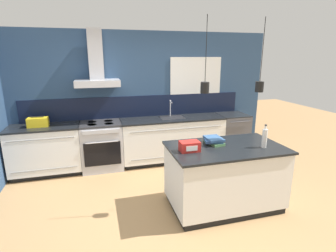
{
  "coord_description": "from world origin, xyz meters",
  "views": [
    {
      "loc": [
        -0.82,
        -3.24,
        2.12
      ],
      "look_at": [
        0.25,
        0.61,
        1.05
      ],
      "focal_mm": 28.0,
      "sensor_mm": 36.0,
      "label": 1
    }
  ],
  "objects": [
    {
      "name": "ground_plane",
      "position": [
        0.0,
        0.0,
        0.0
      ],
      "size": [
        16.0,
        16.0,
        0.0
      ],
      "primitive_type": "plane",
      "color": "#A87F51",
      "rests_on": "ground"
    },
    {
      "name": "wall_back",
      "position": [
        -0.04,
        2.0,
        1.35
      ],
      "size": [
        5.6,
        2.29,
        2.6
      ],
      "color": "navy",
      "rests_on": "ground_plane"
    },
    {
      "name": "counter_run_left",
      "position": [
        -1.76,
        1.69,
        0.46
      ],
      "size": [
        1.23,
        0.64,
        0.91
      ],
      "color": "black",
      "rests_on": "ground_plane"
    },
    {
      "name": "counter_run_sink",
      "position": [
        0.65,
        1.69,
        0.46
      ],
      "size": [
        2.1,
        0.64,
        1.25
      ],
      "color": "black",
      "rests_on": "ground_plane"
    },
    {
      "name": "oven_range",
      "position": [
        -0.77,
        1.69,
        0.46
      ],
      "size": [
        0.76,
        0.66,
        0.91
      ],
      "color": "#B5B5BA",
      "rests_on": "ground_plane"
    },
    {
      "name": "dishwasher",
      "position": [
        2.0,
        1.69,
        0.46
      ],
      "size": [
        0.6,
        0.65,
        0.91
      ],
      "color": "#4C4C51",
      "rests_on": "ground_plane"
    },
    {
      "name": "kitchen_island",
      "position": [
        0.88,
        -0.16,
        0.46
      ],
      "size": [
        1.59,
        0.95,
        0.91
      ],
      "color": "black",
      "rests_on": "ground_plane"
    },
    {
      "name": "bottle_on_island",
      "position": [
        1.36,
        -0.33,
        1.05
      ],
      "size": [
        0.07,
        0.07,
        0.32
      ],
      "color": "silver",
      "rests_on": "kitchen_island"
    },
    {
      "name": "book_stack",
      "position": [
        0.76,
        0.0,
        0.96
      ],
      "size": [
        0.3,
        0.32,
        0.09
      ],
      "color": "#4C7F4C",
      "rests_on": "kitchen_island"
    },
    {
      "name": "red_supply_box",
      "position": [
        0.33,
        -0.19,
        0.98
      ],
      "size": [
        0.26,
        0.18,
        0.13
      ],
      "color": "red",
      "rests_on": "kitchen_island"
    },
    {
      "name": "yellow_toolbox",
      "position": [
        -1.83,
        1.69,
        0.99
      ],
      "size": [
        0.34,
        0.18,
        0.19
      ],
      "color": "gold",
      "rests_on": "counter_run_left"
    }
  ]
}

